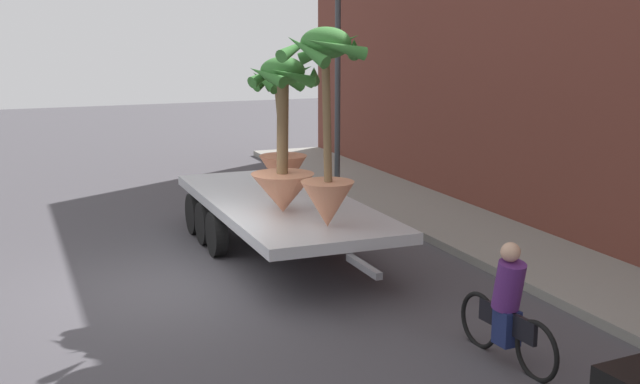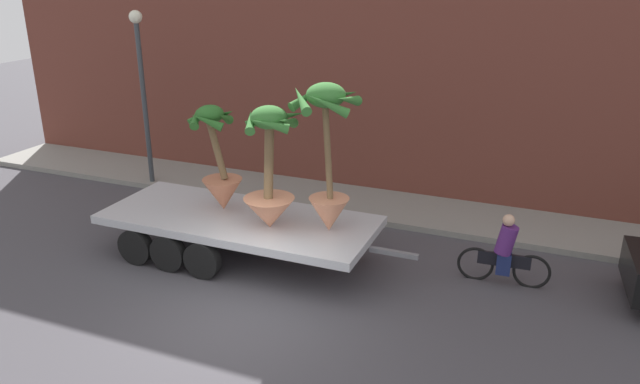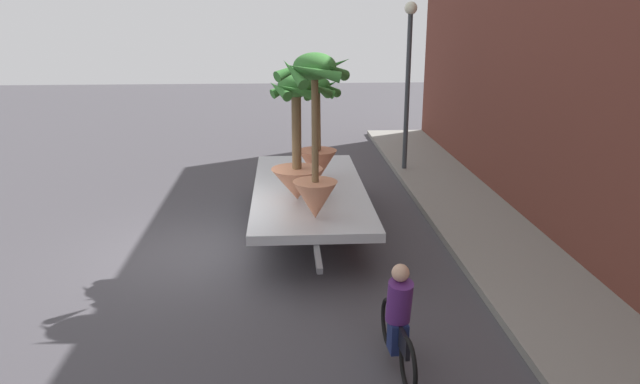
% 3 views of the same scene
% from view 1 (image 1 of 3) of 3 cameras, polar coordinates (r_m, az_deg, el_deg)
% --- Properties ---
extents(ground_plane, '(60.00, 60.00, 0.00)m').
position_cam_1_polar(ground_plane, '(12.78, -10.30, -6.78)').
color(ground_plane, '#423F44').
extents(sidewalk, '(24.00, 2.20, 0.15)m').
position_cam_1_polar(sidewalk, '(15.12, 12.99, -3.68)').
color(sidewalk, gray).
rests_on(sidewalk, ground).
extents(building_facade, '(24.00, 1.20, 8.60)m').
position_cam_1_polar(building_facade, '(15.63, 18.97, 12.17)').
color(building_facade, brown).
rests_on(building_facade, ground).
extents(flatbed_trailer, '(7.00, 2.50, 0.98)m').
position_cam_1_polar(flatbed_trailer, '(14.54, -3.10, -1.17)').
color(flatbed_trailer, '#B7BABF').
rests_on(flatbed_trailer, ground).
extents(potted_palm_rear, '(1.38, 1.47, 3.04)m').
position_cam_1_polar(potted_palm_rear, '(12.11, 0.46, 4.61)').
color(potted_palm_rear, tan).
rests_on(potted_palm_rear, flatbed_trailer).
extents(potted_palm_middle, '(1.23, 1.11, 2.34)m').
position_cam_1_polar(potted_palm_middle, '(14.69, -2.73, 3.54)').
color(potted_palm_middle, '#C17251').
rests_on(potted_palm_middle, flatbed_trailer).
extents(potted_palm_front, '(1.30, 1.35, 2.57)m').
position_cam_1_polar(potted_palm_front, '(13.12, -2.63, 3.02)').
color(potted_palm_front, tan).
rests_on(potted_palm_front, flatbed_trailer).
extents(cyclist, '(1.84, 0.37, 1.54)m').
position_cam_1_polar(cyclist, '(10.01, 13.27, -8.17)').
color(cyclist, black).
rests_on(cyclist, ground).
extents(street_lamp, '(0.36, 0.36, 4.83)m').
position_cam_1_polar(street_lamp, '(19.43, 1.28, 9.45)').
color(street_lamp, '#383D42').
rests_on(street_lamp, sidewalk).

